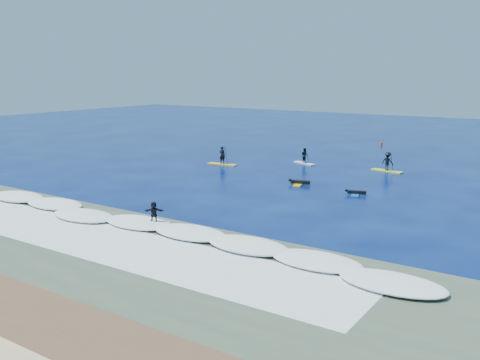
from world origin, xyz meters
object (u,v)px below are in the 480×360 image
Objects in this scene: sup_paddler_right at (387,163)px; prone_paddler_far at (356,193)px; wave_surfer at (154,213)px; marker_buoy at (381,144)px; sup_paddler_left at (222,158)px; prone_paddler_near at (299,183)px; sup_paddler_center at (305,157)px.

prone_paddler_far is (1.19, -10.71, -0.68)m from sup_paddler_right.
marker_buoy is at bearing 57.99° from wave_surfer.
prone_paddler_far is at bearing -23.15° from sup_paddler_left.
sup_paddler_left reaches higher than prone_paddler_near.
sup_paddler_left is 23.75m from marker_buoy.
sup_paddler_left is 1.67× the size of wave_surfer.
marker_buoy is (-0.48, 41.89, -0.50)m from wave_surfer.
sup_paddler_center is at bearing -165.99° from sup_paddler_right.
sup_paddler_right reaches higher than sup_paddler_center.
wave_surfer is at bearing 136.51° from prone_paddler_far.
sup_paddler_center is 14.00m from prone_paddler_far.
prone_paddler_far is 3.22× the size of marker_buoy.
prone_paddler_near is 26.41m from marker_buoy.
sup_paddler_left is at bearing 54.14° from prone_paddler_near.
sup_paddler_right is 4.77× the size of marker_buoy.
sup_paddler_center is 1.44× the size of wave_surfer.
sup_paddler_center is at bearing 63.14° from wave_surfer.
sup_paddler_center is 8.37m from sup_paddler_right.
wave_surfer reaches higher than prone_paddler_near.
sup_paddler_right is at bearing 15.08° from sup_paddler_left.
sup_paddler_center is at bearing 32.48° from sup_paddler_left.
wave_surfer is (-7.01, -14.65, 0.64)m from prone_paddler_far.
prone_paddler_near is at bearing -102.01° from sup_paddler_right.
sup_paddler_center reaches higher than prone_paddler_near.
prone_paddler_far is (16.09, -5.11, -0.53)m from sup_paddler_left.
sup_paddler_left is 1.33× the size of prone_paddler_near.
prone_paddler_near is 15.68m from wave_surfer.
sup_paddler_center is 1.29× the size of prone_paddler_far.
sup_paddler_left reaches higher than sup_paddler_right.
prone_paddler_near is (4.26, -9.30, -0.53)m from sup_paddler_center.
sup_paddler_center is (6.55, 5.12, 0.02)m from sup_paddler_left.
sup_paddler_left is 1.49× the size of prone_paddler_far.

